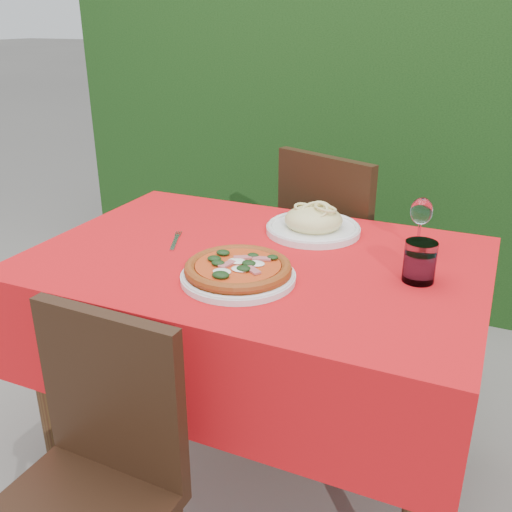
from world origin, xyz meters
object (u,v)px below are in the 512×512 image
at_px(chair_near, 91,472).
at_px(pizza_plate, 238,271).
at_px(chair_far, 338,252).
at_px(water_glass, 419,264).
at_px(wine_glass, 421,213).
at_px(fork, 175,243).
at_px(pasta_plate, 313,224).

bearing_deg(chair_near, pizza_plate, 76.23).
xyz_separation_m(chair_far, water_glass, (0.38, -0.63, 0.27)).
relative_size(water_glass, wine_glass, 0.69).
distance_m(wine_glass, fork, 0.73).
distance_m(pizza_plate, fork, 0.32).
distance_m(chair_near, pasta_plate, 0.96).
bearing_deg(fork, water_glass, -21.08).
relative_size(pizza_plate, water_glass, 2.78).
relative_size(chair_near, pasta_plate, 2.76).
distance_m(pizza_plate, pasta_plate, 0.42).
height_order(water_glass, wine_glass, wine_glass).
distance_m(chair_far, pizza_plate, 0.85).
bearing_deg(pasta_plate, chair_near, -102.44).
xyz_separation_m(wine_glass, fork, (-0.67, -0.25, -0.11)).
bearing_deg(wine_glass, chair_near, -120.50).
distance_m(water_glass, fork, 0.71).
bearing_deg(chair_far, pizza_plate, 108.81).
bearing_deg(chair_far, wine_glass, 152.31).
height_order(chair_far, pasta_plate, chair_far).
height_order(pizza_plate, fork, pizza_plate).
bearing_deg(wine_glass, water_glass, -80.47).
height_order(wine_glass, fork, wine_glass).
relative_size(pizza_plate, wine_glass, 1.91).
height_order(chair_far, pizza_plate, chair_far).
relative_size(chair_near, wine_glass, 5.22).
distance_m(chair_far, fork, 0.76).
bearing_deg(wine_glass, fork, -159.46).
distance_m(water_glass, wine_glass, 0.23).
distance_m(chair_far, wine_glass, 0.63).
xyz_separation_m(water_glass, fork, (-0.71, -0.03, -0.05)).
xyz_separation_m(chair_near, water_glass, (0.55, 0.66, 0.33)).
xyz_separation_m(chair_near, pizza_plate, (0.13, 0.47, 0.31)).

